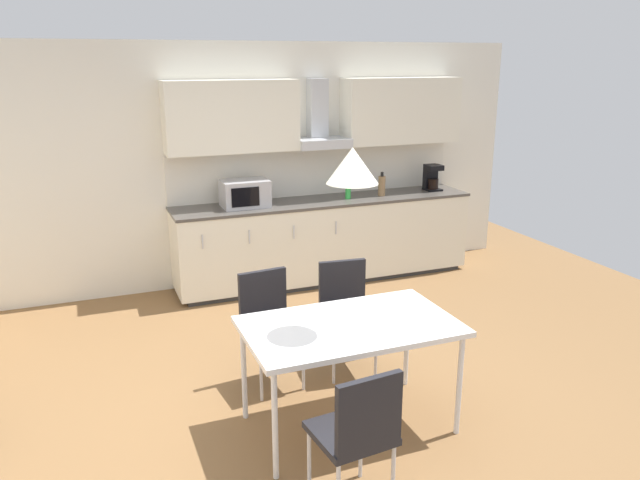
% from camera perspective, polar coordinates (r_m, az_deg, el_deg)
% --- Properties ---
extents(ground_plane, '(8.83, 8.10, 0.02)m').
position_cam_1_polar(ground_plane, '(4.70, -1.31, -14.69)').
color(ground_plane, brown).
extents(wall_back, '(7.06, 0.10, 2.58)m').
position_cam_1_polar(wall_back, '(6.77, -9.54, 6.58)').
color(wall_back, silver).
rests_on(wall_back, ground_plane).
extents(kitchen_counter, '(3.34, 0.64, 0.92)m').
position_cam_1_polar(kitchen_counter, '(6.94, 0.45, 0.04)').
color(kitchen_counter, '#333333').
rests_on(kitchen_counter, ground_plane).
extents(backsplash_tile, '(3.32, 0.02, 0.52)m').
position_cam_1_polar(backsplash_tile, '(7.04, -0.44, 6.27)').
color(backsplash_tile, silver).
rests_on(backsplash_tile, kitchen_counter).
extents(upper_wall_cabinets, '(3.32, 0.40, 0.72)m').
position_cam_1_polar(upper_wall_cabinets, '(6.81, 0.03, 11.43)').
color(upper_wall_cabinets, silver).
extents(microwave, '(0.48, 0.35, 0.28)m').
position_cam_1_polar(microwave, '(6.52, -6.89, 4.25)').
color(microwave, '#ADADB2').
rests_on(microwave, kitchen_counter).
extents(coffee_maker, '(0.18, 0.19, 0.30)m').
position_cam_1_polar(coffee_maker, '(7.42, 10.19, 5.66)').
color(coffee_maker, black).
rests_on(coffee_maker, kitchen_counter).
extents(bottle_brown, '(0.08, 0.08, 0.27)m').
position_cam_1_polar(bottle_brown, '(7.04, 5.67, 4.97)').
color(bottle_brown, brown).
rests_on(bottle_brown, kitchen_counter).
extents(bottle_green, '(0.06, 0.06, 0.32)m').
position_cam_1_polar(bottle_green, '(6.85, 2.59, 4.90)').
color(bottle_green, green).
rests_on(bottle_green, kitchen_counter).
extents(dining_table, '(1.38, 0.82, 0.75)m').
position_cam_1_polar(dining_table, '(4.11, 2.76, -8.29)').
color(dining_table, white).
rests_on(dining_table, ground_plane).
extents(chair_far_right, '(0.44, 0.44, 0.87)m').
position_cam_1_polar(chair_far_right, '(4.96, 2.36, -5.94)').
color(chair_far_right, black).
rests_on(chair_far_right, ground_plane).
extents(chair_near_left, '(0.44, 0.44, 0.87)m').
position_cam_1_polar(chair_near_left, '(3.45, 3.56, -16.72)').
color(chair_near_left, black).
rests_on(chair_near_left, ground_plane).
extents(chair_far_left, '(0.44, 0.44, 0.87)m').
position_cam_1_polar(chair_far_left, '(4.75, -4.76, -7.00)').
color(chair_far_left, black).
rests_on(chair_far_left, ground_plane).
extents(pendant_lamp, '(0.32, 0.32, 0.22)m').
position_cam_1_polar(pendant_lamp, '(3.79, 2.99, 6.82)').
color(pendant_lamp, silver).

